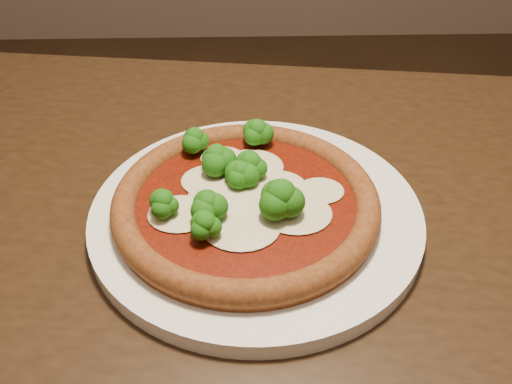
{
  "coord_description": "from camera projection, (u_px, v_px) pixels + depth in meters",
  "views": [
    {
      "loc": [
        -0.15,
        -0.66,
        1.16
      ],
      "look_at": [
        -0.14,
        -0.21,
        0.79
      ],
      "focal_mm": 40.0,
      "sensor_mm": 36.0,
      "label": 1
    }
  ],
  "objects": [
    {
      "name": "plate",
      "position": [
        256.0,
        215.0,
        0.6
      ],
      "size": [
        0.35,
        0.35,
        0.02
      ],
      "primitive_type": "cylinder",
      "color": "silver",
      "rests_on": "dining_table"
    },
    {
      "name": "dining_table",
      "position": [
        280.0,
        277.0,
        0.68
      ],
      "size": [
        1.38,
        0.87,
        0.75
      ],
      "rotation": [
        0.0,
        0.0,
        -0.13
      ],
      "color": "black",
      "rests_on": "floor"
    },
    {
      "name": "pizza",
      "position": [
        244.0,
        199.0,
        0.59
      ],
      "size": [
        0.28,
        0.28,
        0.06
      ],
      "rotation": [
        0.0,
        0.0,
        0.15
      ],
      "color": "brown",
      "rests_on": "plate"
    }
  ]
}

